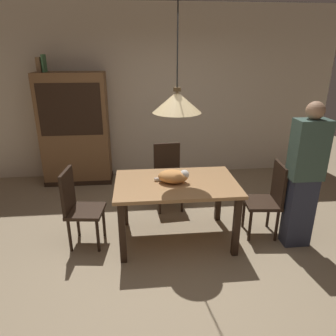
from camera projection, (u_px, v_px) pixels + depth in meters
name	position (u px, v px, depth m)	size (l,w,h in m)	color
ground	(169.00, 257.00, 3.47)	(10.00, 10.00, 0.00)	#998466
back_wall	(153.00, 94.00, 5.42)	(6.40, 0.10, 2.90)	beige
dining_table	(176.00, 190.00, 3.60)	(1.40, 0.90, 0.75)	#A87A4C
chair_right_side	(269.00, 197.00, 3.75)	(0.44, 0.44, 0.93)	black
chair_left_side	(78.00, 205.00, 3.55)	(0.44, 0.44, 0.93)	black
chair_far_back	(168.00, 173.00, 4.46)	(0.43, 0.43, 0.93)	black
cat_sleeping	(174.00, 176.00, 3.52)	(0.40, 0.30, 0.16)	#E59951
pendant_lamp	(177.00, 102.00, 3.24)	(0.52, 0.52, 1.30)	beige
hutch_bookcase	(75.00, 132.00, 5.19)	(1.12, 0.45, 1.85)	brown
book_brown_thick	(40.00, 65.00, 4.77)	(0.06, 0.24, 0.22)	brown
book_green_slim	(44.00, 63.00, 4.77)	(0.03, 0.20, 0.26)	#427A4C
person_standing	(304.00, 177.00, 3.44)	(0.36, 0.22, 1.68)	#2D3347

